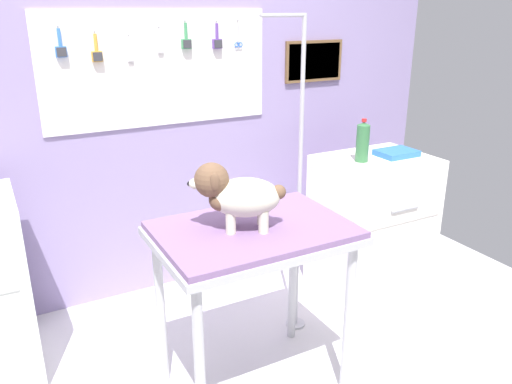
% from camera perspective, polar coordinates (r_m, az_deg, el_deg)
% --- Properties ---
extents(rear_wall_panel, '(4.00, 0.11, 2.30)m').
position_cam_1_polar(rear_wall_panel, '(3.19, -10.67, 8.86)').
color(rear_wall_panel, '#8E7DAE').
rests_on(rear_wall_panel, ground).
extents(grooming_table, '(0.86, 0.60, 0.84)m').
position_cam_1_polar(grooming_table, '(2.30, -0.33, -6.11)').
color(grooming_table, '#B7B7BC').
rests_on(grooming_table, ground).
extents(grooming_arm, '(0.30, 0.11, 1.72)m').
position_cam_1_polar(grooming_arm, '(2.73, 4.66, -0.38)').
color(grooming_arm, '#B7B7BC').
rests_on(grooming_arm, ground).
extents(dog, '(0.40, 0.30, 0.30)m').
position_cam_1_polar(dog, '(2.17, -2.25, -0.26)').
color(dog, beige).
rests_on(dog, grooming_table).
extents(cabinet_right, '(0.68, 0.54, 0.87)m').
position_cam_1_polar(cabinet_right, '(3.39, 12.70, -3.39)').
color(cabinet_right, white).
rests_on(cabinet_right, ground).
extents(soda_bottle, '(0.08, 0.08, 0.26)m').
position_cam_1_polar(soda_bottle, '(3.13, 11.74, 5.47)').
color(soda_bottle, '#346E3F').
rests_on(soda_bottle, cabinet_right).
extents(supply_tray, '(0.24, 0.18, 0.04)m').
position_cam_1_polar(supply_tray, '(3.33, 15.30, 4.20)').
color(supply_tray, '#2F6FBD').
rests_on(supply_tray, cabinet_right).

